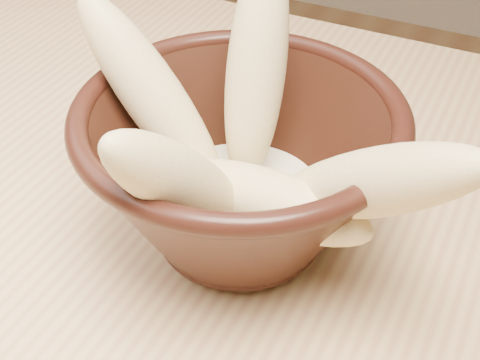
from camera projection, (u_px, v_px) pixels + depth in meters
name	position (u px, v px, depth m)	size (l,w,h in m)	color
table	(109.00, 264.00, 0.62)	(1.20, 0.80, 0.75)	#DAB477
bowl	(240.00, 168.00, 0.48)	(0.23, 0.23, 0.13)	black
milk_puddle	(240.00, 201.00, 0.50)	(0.13, 0.13, 0.02)	beige
banana_upright	(256.00, 70.00, 0.48)	(0.04, 0.04, 0.17)	tan
banana_left	(153.00, 97.00, 0.48)	(0.04, 0.04, 0.17)	tan
banana_right	(366.00, 184.00, 0.41)	(0.04, 0.04, 0.20)	tan
banana_across	(268.00, 201.00, 0.45)	(0.04, 0.04, 0.15)	tan
banana_front	(181.00, 183.00, 0.41)	(0.04, 0.04, 0.17)	tan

